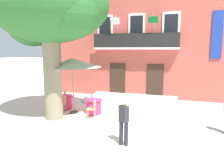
# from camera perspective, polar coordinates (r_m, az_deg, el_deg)

# --- Properties ---
(ground_plane) EXTENTS (120.00, 120.00, 0.00)m
(ground_plane) POSITION_cam_1_polar(r_m,az_deg,el_deg) (10.69, 2.99, -9.10)
(ground_plane) COLOR silver
(building_facade) EXTENTS (13.00, 5.09, 7.50)m
(building_facade) POSITION_cam_1_polar(r_m,az_deg,el_deg) (17.09, 7.72, 10.41)
(building_facade) COLOR #B24C42
(building_facade) RESTS_ON ground
(entrance_step_platform) EXTENTS (5.58, 2.79, 0.25)m
(entrance_step_platform) POSITION_cam_1_polar(r_m,az_deg,el_deg) (14.14, 4.84, -4.05)
(entrance_step_platform) COLOR silver
(entrance_step_platform) RESTS_ON ground
(plane_tree) EXTENTS (5.55, 4.87, 6.81)m
(plane_tree) POSITION_cam_1_polar(r_m,az_deg,el_deg) (10.94, -15.87, 17.64)
(plane_tree) COLOR #7F755B
(plane_tree) RESTS_ON ground
(cafe_table_near_tree) EXTENTS (0.86, 0.86, 0.76)m
(cafe_table_near_tree) POSITION_cam_1_polar(r_m,az_deg,el_deg) (11.50, -4.65, -5.77)
(cafe_table_near_tree) COLOR #E52D66
(cafe_table_near_tree) RESTS_ON ground
(cafe_chair_near_tree_0) EXTENTS (0.48, 0.48, 0.91)m
(cafe_chair_near_tree_0) POSITION_cam_1_polar(r_m,az_deg,el_deg) (10.74, -4.98, -6.09)
(cafe_chair_near_tree_0) COLOR tan
(cafe_chair_near_tree_0) RESTS_ON ground
(cafe_chair_near_tree_1) EXTENTS (0.50, 0.50, 0.91)m
(cafe_chair_near_tree_1) POSITION_cam_1_polar(r_m,az_deg,el_deg) (12.20, -4.69, -4.24)
(cafe_chair_near_tree_1) COLOR tan
(cafe_chair_near_tree_1) RESTS_ON ground
(cafe_table_middle) EXTENTS (0.86, 0.86, 0.76)m
(cafe_table_middle) POSITION_cam_1_polar(r_m,az_deg,el_deg) (12.66, -11.95, -4.55)
(cafe_table_middle) COLOR #E52D66
(cafe_table_middle) RESTS_ON ground
(cafe_chair_middle_0) EXTENTS (0.50, 0.50, 0.91)m
(cafe_chair_middle_0) POSITION_cam_1_polar(r_m,az_deg,el_deg) (13.36, -11.57, -3.21)
(cafe_chair_middle_0) COLOR tan
(cafe_chair_middle_0) RESTS_ON ground
(cafe_chair_middle_1) EXTENTS (0.49, 0.49, 0.91)m
(cafe_chair_middle_1) POSITION_cam_1_polar(r_m,az_deg,el_deg) (11.91, -12.50, -4.76)
(cafe_chair_middle_1) COLOR tan
(cafe_chair_middle_1) RESTS_ON ground
(cafe_umbrella) EXTENTS (2.90, 2.90, 2.85)m
(cafe_umbrella) POSITION_cam_1_polar(r_m,az_deg,el_deg) (11.48, -10.07, 5.34)
(cafe_umbrella) COLOR #997A56
(cafe_umbrella) RESTS_ON ground
(pedestrian_near_entrance) EXTENTS (0.53, 0.37, 1.65)m
(pedestrian_near_entrance) POSITION_cam_1_polar(r_m,az_deg,el_deg) (7.72, 3.02, -9.08)
(pedestrian_near_entrance) COLOR #232328
(pedestrian_near_entrance) RESTS_ON ground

